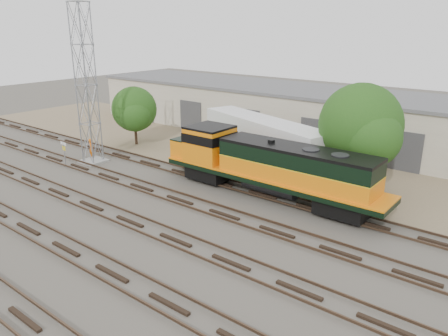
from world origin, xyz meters
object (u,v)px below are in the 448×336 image
Objects in this scene: signal_tower at (86,88)px; worker at (92,148)px; semi_trailer at (266,139)px; locomotive at (267,165)px.

signal_tower is 5.89m from worker.
signal_tower is 0.97× the size of semi_trailer.
locomotive is 1.27× the size of signal_tower.
worker is at bearing -134.86° from semi_trailer.
worker is 16.23m from semi_trailer.
locomotive reaches higher than semi_trailer.
signal_tower is (-16.70, -2.75, 4.25)m from locomotive.
semi_trailer is at bearing -133.28° from worker.
signal_tower is at bearing -130.48° from semi_trailer.
locomotive is 9.41× the size of worker.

